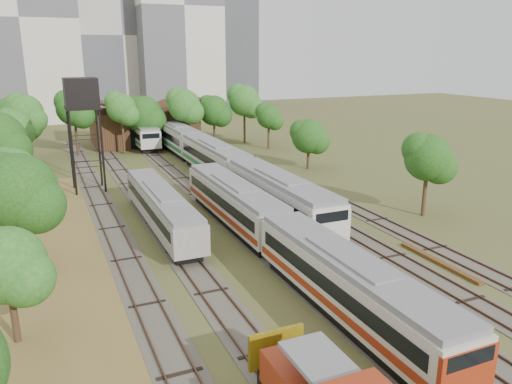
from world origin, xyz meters
name	(u,v)px	position (x,y,z in m)	size (l,w,h in m)	color
ground	(348,290)	(0.00, 0.00, 0.00)	(240.00, 240.00, 0.00)	#475123
dry_grass_patch	(37,289)	(-18.00, 8.00, 0.02)	(14.00, 60.00, 0.04)	brown
tracks	(211,192)	(-0.67, 25.00, 0.04)	(24.60, 80.00, 0.19)	#4C473D
railcar_red_set	(279,236)	(-2.00, 5.82, 1.96)	(3.00, 34.58, 3.70)	black
railcar_green_set	(215,160)	(2.00, 31.32, 2.15)	(3.28, 52.08, 4.06)	black
railcar_rear	(140,133)	(-2.00, 55.94, 1.99)	(3.05, 16.08, 3.77)	black
old_grey_coach	(162,208)	(-8.00, 16.13, 1.80)	(2.67, 18.00, 3.30)	black
water_tower	(81,96)	(-12.39, 31.25, 10.07)	(3.46, 3.46, 11.94)	black
rail_pile_far	(439,262)	(8.20, 0.88, 0.12)	(0.47, 7.56, 0.25)	brown
maintenance_shed	(144,126)	(-1.00, 57.98, 2.91)	(16.45, 11.55, 7.58)	#352113
tree_band_left	(2,162)	(-19.91, 22.52, 5.54)	(8.49, 62.18, 8.93)	#382616
tree_band_far	(150,109)	(-1.20, 51.40, 6.24)	(37.38, 7.85, 9.41)	#382616
tree_band_right	(327,136)	(14.79, 27.01, 4.82)	(5.20, 39.32, 7.49)	#382616
tower_left	(19,19)	(-18.00, 95.00, 21.00)	(22.00, 16.00, 42.00)	beige
tower_centre	(116,36)	(2.00, 100.00, 18.00)	(20.00, 18.00, 36.00)	#B6B1A5
tower_right	(175,8)	(14.00, 92.00, 24.00)	(18.00, 16.00, 48.00)	beige
tower_far_right	(230,54)	(34.00, 110.00, 14.00)	(12.00, 12.00, 28.00)	#43454B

